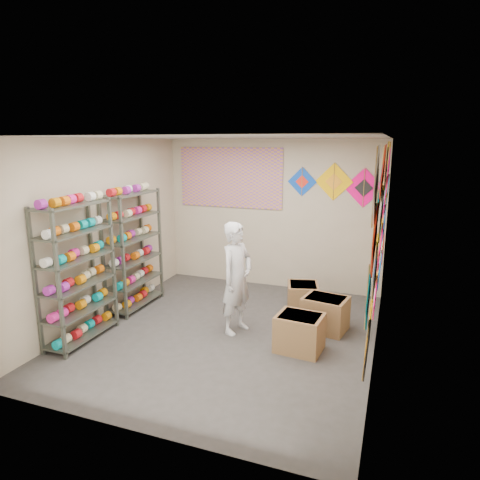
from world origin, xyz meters
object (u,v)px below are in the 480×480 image
at_px(shelf_rack_back, 133,250).
at_px(carton_c, 303,298).
at_px(shopkeeper, 237,278).
at_px(shelf_rack_front, 77,273).
at_px(carton_a, 299,333).
at_px(carton_b, 325,314).

height_order(shelf_rack_back, carton_c, shelf_rack_back).
distance_m(shelf_rack_back, carton_c, 2.82).
bearing_deg(shopkeeper, shelf_rack_front, 134.76).
bearing_deg(carton_a, shelf_rack_front, -160.59).
distance_m(shopkeeper, carton_c, 1.39).
height_order(carton_a, carton_b, carton_b).
distance_m(carton_a, carton_c, 1.33).
bearing_deg(shelf_rack_front, carton_a, 14.03).
height_order(carton_a, carton_c, carton_a).
relative_size(carton_a, carton_c, 1.11).
xyz_separation_m(shelf_rack_front, shelf_rack_back, (0.00, 1.30, 0.00)).
height_order(shelf_rack_front, shelf_rack_back, same).
height_order(shelf_rack_back, carton_a, shelf_rack_back).
height_order(shelf_rack_back, carton_b, shelf_rack_back).
bearing_deg(carton_a, shopkeeper, 169.86).
distance_m(shopkeeper, carton_a, 1.14).
bearing_deg(shelf_rack_back, carton_c, 15.47).
bearing_deg(shelf_rack_back, carton_b, 2.82).
distance_m(shelf_rack_front, shelf_rack_back, 1.30).
relative_size(shelf_rack_back, carton_c, 3.65).
xyz_separation_m(shelf_rack_front, carton_a, (2.86, 0.71, -0.71)).
height_order(shelf_rack_front, carton_a, shelf_rack_front).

